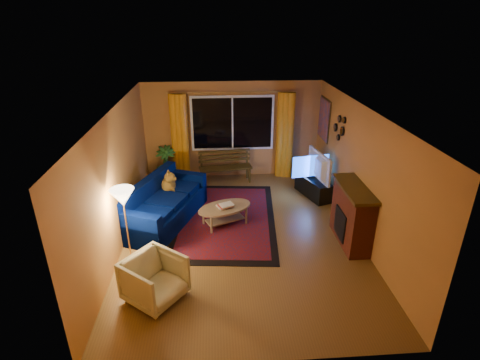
{
  "coord_description": "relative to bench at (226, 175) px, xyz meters",
  "views": [
    {
      "loc": [
        -0.48,
        -6.33,
        4.03
      ],
      "look_at": [
        0.0,
        0.3,
        1.05
      ],
      "focal_mm": 28.0,
      "sensor_mm": 36.0,
      "label": 1
    }
  ],
  "objects": [
    {
      "name": "floor",
      "position": [
        0.21,
        -2.54,
        -0.21
      ],
      "size": [
        4.5,
        6.0,
        0.02
      ],
      "primitive_type": "cube",
      "color": "brown",
      "rests_on": "ground"
    },
    {
      "name": "ceiling",
      "position": [
        0.21,
        -2.54,
        2.31
      ],
      "size": [
        4.5,
        6.0,
        0.02
      ],
      "primitive_type": "cube",
      "color": "white",
      "rests_on": "ground"
    },
    {
      "name": "wall_back",
      "position": [
        0.21,
        0.47,
        1.05
      ],
      "size": [
        4.5,
        0.02,
        2.5
      ],
      "primitive_type": "cube",
      "color": "#BD7A38",
      "rests_on": "ground"
    },
    {
      "name": "wall_left",
      "position": [
        -2.05,
        -2.54,
        1.05
      ],
      "size": [
        0.02,
        6.0,
        2.5
      ],
      "primitive_type": "cube",
      "color": "#BD7A38",
      "rests_on": "ground"
    },
    {
      "name": "wall_right",
      "position": [
        2.47,
        -2.54,
        1.05
      ],
      "size": [
        0.02,
        6.0,
        2.5
      ],
      "primitive_type": "cube",
      "color": "#BD7A38",
      "rests_on": "ground"
    },
    {
      "name": "window",
      "position": [
        0.21,
        0.4,
        1.25
      ],
      "size": [
        2.0,
        0.02,
        1.3
      ],
      "primitive_type": "cube",
      "color": "black",
      "rests_on": "wall_back"
    },
    {
      "name": "curtain_rod",
      "position": [
        0.21,
        0.36,
        2.05
      ],
      "size": [
        3.2,
        0.03,
        0.03
      ],
      "primitive_type": "cylinder",
      "rotation": [
        0.0,
        1.57,
        0.0
      ],
      "color": "#BF8C3F",
      "rests_on": "wall_back"
    },
    {
      "name": "curtain_left",
      "position": [
        -1.14,
        0.34,
        0.92
      ],
      "size": [
        0.36,
        0.36,
        2.24
      ],
      "primitive_type": "cylinder",
      "color": "orange",
      "rests_on": "ground"
    },
    {
      "name": "curtain_right",
      "position": [
        1.56,
        0.34,
        0.92
      ],
      "size": [
        0.36,
        0.36,
        2.24
      ],
      "primitive_type": "cylinder",
      "color": "orange",
      "rests_on": "ground"
    },
    {
      "name": "bench",
      "position": [
        0.0,
        0.0,
        0.0
      ],
      "size": [
        1.37,
        0.57,
        0.4
      ],
      "primitive_type": "cube",
      "rotation": [
        0.0,
        0.0,
        0.13
      ],
      "color": "#36270C",
      "rests_on": "ground"
    },
    {
      "name": "potted_plant",
      "position": [
        -1.52,
        0.21,
        0.26
      ],
      "size": [
        0.52,
        0.52,
        0.93
      ],
      "primitive_type": "imported",
      "rotation": [
        0.0,
        0.0,
        0.01
      ],
      "color": "#235B1E",
      "rests_on": "ground"
    },
    {
      "name": "sofa",
      "position": [
        -1.34,
        -1.92,
        0.25
      ],
      "size": [
        1.73,
        2.42,
        0.9
      ],
      "primitive_type": "cube",
      "rotation": [
        0.0,
        0.0,
        -0.39
      ],
      "color": "#000A3B",
      "rests_on": "ground"
    },
    {
      "name": "dog",
      "position": [
        -1.29,
        -1.42,
        0.5
      ],
      "size": [
        0.49,
        0.56,
        0.52
      ],
      "primitive_type": null,
      "rotation": [
        0.0,
        0.0,
        0.36
      ],
      "color": "brown",
      "rests_on": "sofa"
    },
    {
      "name": "armchair",
      "position": [
        -1.23,
        -4.27,
        0.2
      ],
      "size": [
        1.05,
        1.05,
        0.79
      ],
      "primitive_type": "imported",
      "rotation": [
        0.0,
        0.0,
        0.9
      ],
      "color": "beige",
      "rests_on": "ground"
    },
    {
      "name": "floor_lamp",
      "position": [
        -1.79,
        -3.3,
        0.51
      ],
      "size": [
        0.31,
        0.31,
        1.42
      ],
      "primitive_type": "cylinder",
      "rotation": [
        0.0,
        0.0,
        0.42
      ],
      "color": "#BF8C3F",
      "rests_on": "ground"
    },
    {
      "name": "rug",
      "position": [
        -0.08,
        -1.91,
        -0.19
      ],
      "size": [
        2.38,
        3.47,
        0.02
      ],
      "primitive_type": "cube",
      "rotation": [
        0.0,
        0.0,
        -0.09
      ],
      "color": "#7D0900",
      "rests_on": "ground"
    },
    {
      "name": "coffee_table",
      "position": [
        -0.1,
        -2.13,
        0.01
      ],
      "size": [
        1.5,
        1.5,
        0.41
      ],
      "primitive_type": "cylinder",
      "rotation": [
        0.0,
        0.0,
        0.41
      ],
      "color": "#937957",
      "rests_on": "ground"
    },
    {
      "name": "tv_console",
      "position": [
        2.05,
        -0.94,
        0.02
      ],
      "size": [
        0.69,
        1.13,
        0.45
      ],
      "primitive_type": "cube",
      "rotation": [
        0.0,
        0.0,
        0.34
      ],
      "color": "black",
      "rests_on": "ground"
    },
    {
      "name": "television",
      "position": [
        2.05,
        -0.94,
        0.57
      ],
      "size": [
        0.34,
        1.13,
        0.64
      ],
      "primitive_type": "imported",
      "rotation": [
        0.0,
        0.0,
        1.74
      ],
      "color": "black",
      "rests_on": "tv_console"
    },
    {
      "name": "fireplace",
      "position": [
        2.26,
        -2.94,
        0.35
      ],
      "size": [
        0.4,
        1.2,
        1.1
      ],
      "primitive_type": "cube",
      "color": "maroon",
      "rests_on": "ground"
    },
    {
      "name": "mirror_cluster",
      "position": [
        2.42,
        -1.24,
        1.6
      ],
      "size": [
        0.06,
        0.6,
        0.56
      ],
      "primitive_type": null,
      "color": "black",
      "rests_on": "wall_right"
    },
    {
      "name": "painting",
      "position": [
        2.43,
        -0.09,
        1.45
      ],
      "size": [
        0.04,
        0.76,
        0.96
      ],
      "primitive_type": "cube",
      "color": "#D24C0D",
      "rests_on": "wall_right"
    }
  ]
}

